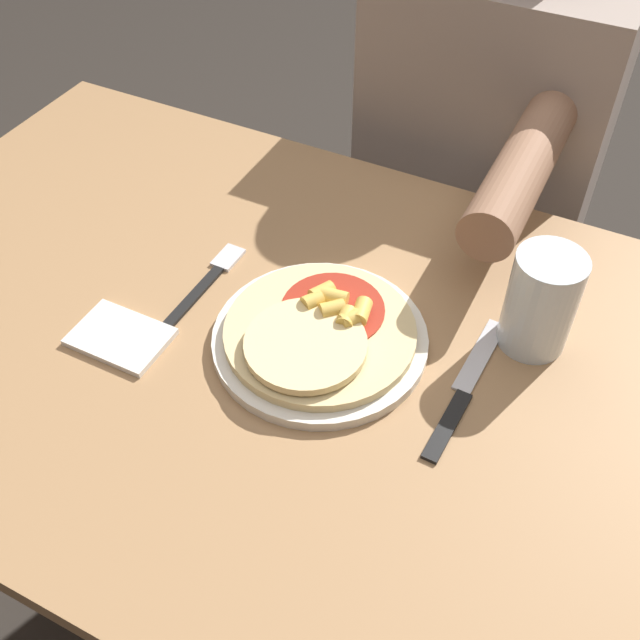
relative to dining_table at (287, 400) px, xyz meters
The scene contains 9 objects.
ground_plane 0.63m from the dining_table, ahead, with size 8.00×8.00×0.00m, color #2D2823.
dining_table is the anchor object (origin of this frame).
plate 0.13m from the dining_table, 19.06° to the left, with size 0.25×0.25×0.01m.
pizza 0.15m from the dining_table, 14.55° to the left, with size 0.22×0.22×0.04m.
fork 0.18m from the dining_table, 162.72° to the left, with size 0.03×0.18×0.00m.
knife 0.25m from the dining_table, ahead, with size 0.03×0.22×0.00m.
drinking_glass 0.34m from the dining_table, 26.75° to the left, with size 0.08×0.08×0.13m.
napkin 0.23m from the dining_table, 153.53° to the right, with size 0.11×0.08×0.01m.
person_diner 0.57m from the dining_table, 83.32° to the left, with size 0.38×0.52×1.15m.
Camera 1 is at (0.31, -0.51, 1.41)m, focal length 42.00 mm.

